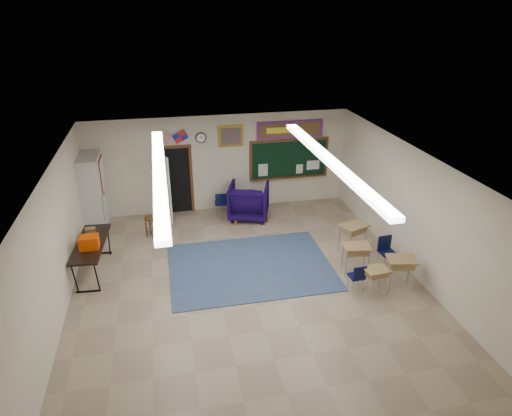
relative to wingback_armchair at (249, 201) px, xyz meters
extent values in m
plane|color=gray|center=(-0.73, -3.64, -0.54)|extent=(9.00, 9.00, 0.00)
cube|color=beige|center=(-0.73, 0.86, 0.96)|extent=(8.00, 0.04, 3.00)
cube|color=beige|center=(-0.73, -8.14, 0.96)|extent=(8.00, 0.04, 3.00)
cube|color=beige|center=(-4.73, -3.64, 0.96)|extent=(0.04, 9.00, 3.00)
cube|color=beige|center=(3.27, -3.64, 0.96)|extent=(0.04, 9.00, 3.00)
cube|color=silver|center=(-0.73, -3.64, 2.46)|extent=(8.00, 9.00, 0.04)
cube|color=#364C67|center=(-0.53, -2.84, -0.53)|extent=(4.00, 3.00, 0.02)
cube|color=black|center=(-2.13, 0.85, 0.51)|extent=(0.95, 0.04, 2.10)
cube|color=silver|center=(-2.47, 0.41, 0.49)|extent=(0.35, 0.86, 2.05)
cube|color=#543018|center=(1.47, 0.83, 0.96)|extent=(2.55, 0.05, 1.30)
cube|color=black|center=(1.47, 0.82, 0.96)|extent=(2.40, 0.03, 1.15)
cube|color=#543018|center=(1.47, 0.77, 0.36)|extent=(2.40, 0.12, 0.04)
cube|color=red|center=(1.47, 0.83, 1.91)|extent=(2.10, 0.04, 0.55)
cube|color=brown|center=(1.47, 0.82, 1.91)|extent=(1.90, 0.03, 0.40)
cube|color=#A4821F|center=(-0.38, 0.83, 1.81)|extent=(0.75, 0.05, 0.65)
cube|color=#A51466|center=(-0.38, 0.82, 1.81)|extent=(0.62, 0.03, 0.52)
cylinder|color=black|center=(-1.28, 0.83, 1.81)|extent=(0.32, 0.05, 0.32)
cylinder|color=white|center=(-1.28, 0.81, 1.81)|extent=(0.26, 0.02, 0.26)
cube|color=#B4B3AF|center=(-4.45, 0.21, 0.56)|extent=(0.55, 1.25, 2.20)
imported|color=black|center=(0.00, 0.00, 0.00)|extent=(1.45, 1.47, 1.07)
cube|color=#9B7D48|center=(1.90, -3.65, 0.22)|extent=(0.72, 0.59, 0.04)
cube|color=brown|center=(1.90, -3.65, 0.11)|extent=(0.62, 0.50, 0.13)
cube|color=#9B7D48|center=(2.24, -2.67, 0.25)|extent=(0.81, 0.72, 0.04)
cube|color=brown|center=(2.24, -2.67, 0.14)|extent=(0.70, 0.61, 0.13)
cube|color=#9B7D48|center=(2.00, -4.55, 0.10)|extent=(0.58, 0.46, 0.04)
cube|color=brown|center=(2.00, -4.55, 0.01)|extent=(0.50, 0.39, 0.11)
cube|color=#9B7D48|center=(2.65, -4.43, 0.22)|extent=(0.74, 0.61, 0.04)
cube|color=brown|center=(2.65, -4.43, 0.11)|extent=(0.63, 0.52, 0.13)
cube|color=black|center=(-4.30, -2.27, 0.25)|extent=(0.80, 2.01, 0.05)
cube|color=#C83F03|center=(-4.28, -2.54, 0.43)|extent=(0.44, 0.33, 0.31)
cylinder|color=#523618|center=(-2.93, -0.65, 0.03)|extent=(0.33, 0.33, 0.04)
torus|color=#523618|center=(-2.93, -0.65, -0.34)|extent=(0.27, 0.27, 0.02)
camera|label=1|loc=(-2.42, -12.42, 5.53)|focal=32.00mm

